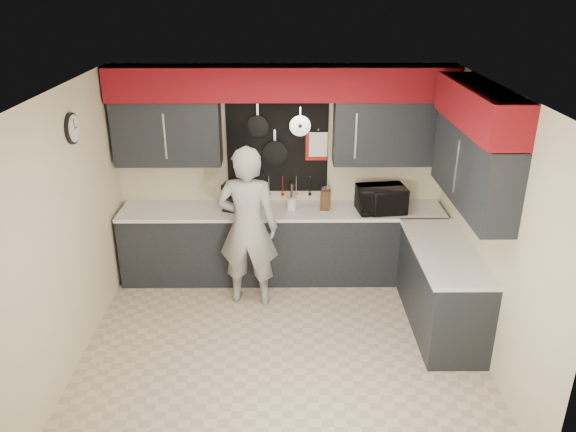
{
  "coord_description": "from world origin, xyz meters",
  "views": [
    {
      "loc": [
        0.02,
        -4.82,
        3.49
      ],
      "look_at": [
        0.07,
        0.5,
        1.23
      ],
      "focal_mm": 35.0,
      "sensor_mm": 36.0,
      "label": 1
    }
  ],
  "objects_px": {
    "knife_block": "(325,200)",
    "person": "(248,227)",
    "microwave": "(381,199)",
    "coffee_maker": "(232,195)",
    "utensil_crock": "(292,204)"
  },
  "relations": [
    {
      "from": "knife_block",
      "to": "person",
      "type": "bearing_deg",
      "value": -138.72
    },
    {
      "from": "microwave",
      "to": "person",
      "type": "xyz_separation_m",
      "value": [
        -1.55,
        -0.49,
        -0.14
      ]
    },
    {
      "from": "person",
      "to": "microwave",
      "type": "bearing_deg",
      "value": -155.82
    },
    {
      "from": "utensil_crock",
      "to": "knife_block",
      "type": "bearing_deg",
      "value": -1.29
    },
    {
      "from": "microwave",
      "to": "knife_block",
      "type": "relative_size",
      "value": 2.28
    },
    {
      "from": "utensil_crock",
      "to": "coffee_maker",
      "type": "height_order",
      "value": "coffee_maker"
    },
    {
      "from": "utensil_crock",
      "to": "person",
      "type": "bearing_deg",
      "value": -131.5
    },
    {
      "from": "utensil_crock",
      "to": "microwave",
      "type": "bearing_deg",
      "value": -3.9
    },
    {
      "from": "knife_block",
      "to": "coffee_maker",
      "type": "distance_m",
      "value": 1.12
    },
    {
      "from": "microwave",
      "to": "knife_block",
      "type": "xyz_separation_m",
      "value": [
        -0.65,
        0.06,
        -0.03
      ]
    },
    {
      "from": "microwave",
      "to": "utensil_crock",
      "type": "relative_size",
      "value": 3.92
    },
    {
      "from": "microwave",
      "to": "person",
      "type": "bearing_deg",
      "value": -170.04
    },
    {
      "from": "person",
      "to": "knife_block",
      "type": "bearing_deg",
      "value": -141.77
    },
    {
      "from": "knife_block",
      "to": "microwave",
      "type": "bearing_deg",
      "value": 4.33
    },
    {
      "from": "knife_block",
      "to": "person",
      "type": "relative_size",
      "value": 0.13
    }
  ]
}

